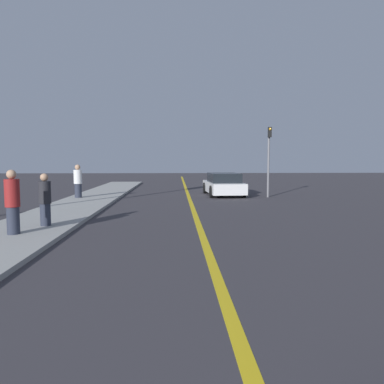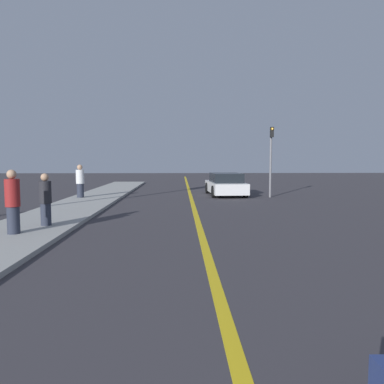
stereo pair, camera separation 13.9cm
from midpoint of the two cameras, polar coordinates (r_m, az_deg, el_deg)
road_center_line at (r=16.09m, az=0.56°, el=-2.51°), size 0.20×60.00×0.01m
sidewalk_left at (r=16.46m, az=-17.47°, el=-2.37°), size 2.69×35.57×0.12m
car_ahead_center at (r=21.99m, az=5.32°, el=1.14°), size 2.18×4.44×1.31m
pedestrian_near_curb at (r=11.00m, az=-25.33°, el=-1.38°), size 0.38×0.38×1.71m
pedestrian_mid_group at (r=12.02m, az=-21.13°, el=-1.09°), size 0.36×0.36×1.57m
pedestrian_far_standing at (r=20.31m, az=-16.49°, el=1.58°), size 0.42×0.42×1.72m
traffic_light at (r=21.14m, az=12.13°, el=5.64°), size 0.18×0.40×3.86m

